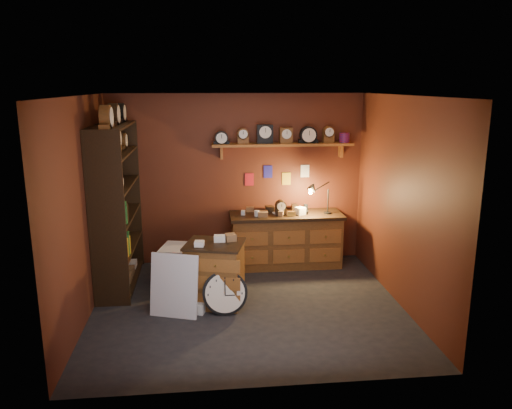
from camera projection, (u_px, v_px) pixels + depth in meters
The scene contains 11 objects.
floor at pixel (248, 306), 6.53m from camera, with size 4.00×4.00×0.00m, color black.
room_shell at pixel (250, 175), 6.24m from camera, with size 4.02×3.62×2.71m.
shelving_unit at pixel (114, 200), 7.00m from camera, with size 0.47×1.60×2.58m.
workbench at pixel (286, 237), 7.92m from camera, with size 1.77×0.66×1.36m.
low_cabinet at pixel (215, 271), 6.52m from camera, with size 0.86×0.78×0.92m.
big_round_clock at pixel (225, 293), 6.27m from camera, with size 0.57×0.18×0.57m.
white_panel at pixel (175, 315), 6.28m from camera, with size 0.61×0.03×0.82m, color silver.
mini_fridge at pixel (181, 265), 7.26m from camera, with size 0.63×0.65×0.55m.
floor_box_a at pixel (199, 276), 7.36m from camera, with size 0.24×0.20×0.15m, color olive.
floor_box_b at pixel (198, 306), 6.39m from camera, with size 0.22×0.27×0.13m, color white.
floor_box_c at pixel (219, 287), 6.92m from camera, with size 0.26×0.22×0.19m, color olive.
Camera 1 is at (-0.53, -6.01, 2.83)m, focal length 35.00 mm.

